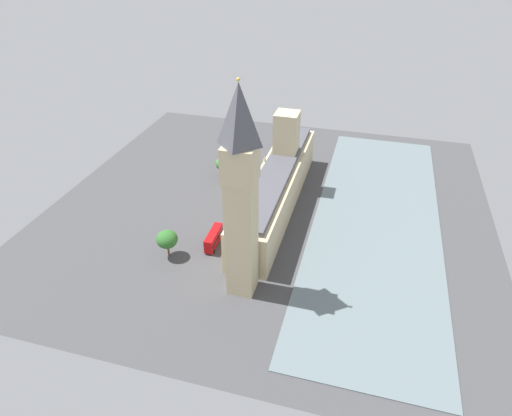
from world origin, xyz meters
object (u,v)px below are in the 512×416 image
(car_blue_far_end, at_px, (247,186))
(plane_tree_under_trees, at_px, (167,239))
(pedestrian_leading, at_px, (258,191))
(double_decker_bus_corner, at_px, (214,238))
(car_silver_by_river_gate, at_px, (255,161))
(street_lamp_trailing, at_px, (225,172))
(plane_tree_kerbside, at_px, (223,164))
(car_black_midblock, at_px, (232,211))
(clock_tower, at_px, (241,194))
(double_decker_bus_near_tower, at_px, (248,167))
(parliament_building, at_px, (277,184))

(car_blue_far_end, height_order, plane_tree_under_trees, plane_tree_under_trees)
(pedestrian_leading, bearing_deg, double_decker_bus_corner, 81.53)
(car_silver_by_river_gate, distance_m, plane_tree_under_trees, 64.84)
(double_decker_bus_corner, bearing_deg, street_lamp_trailing, -77.73)
(plane_tree_kerbside, bearing_deg, car_black_midblock, 115.18)
(clock_tower, distance_m, street_lamp_trailing, 63.48)
(car_blue_far_end, distance_m, double_decker_bus_corner, 35.22)
(clock_tower, distance_m, plane_tree_kerbside, 65.94)
(double_decker_bus_corner, xyz_separation_m, pedestrian_leading, (-4.74, -33.10, -1.95))
(clock_tower, xyz_separation_m, double_decker_bus_near_tower, (17.00, -62.41, -26.35))
(car_blue_far_end, relative_size, double_decker_bus_corner, 0.45)
(plane_tree_under_trees, bearing_deg, car_silver_by_river_gate, -97.24)
(clock_tower, height_order, car_blue_far_end, clock_tower)
(car_blue_far_end, distance_m, street_lamp_trailing, 10.24)
(car_black_midblock, relative_size, plane_tree_under_trees, 0.52)
(car_blue_far_end, distance_m, pedestrian_leading, 5.36)
(car_blue_far_end, bearing_deg, clock_tower, 104.70)
(pedestrian_leading, relative_size, street_lamp_trailing, 0.26)
(pedestrian_leading, bearing_deg, double_decker_bus_near_tower, -60.46)
(car_black_midblock, relative_size, double_decker_bus_corner, 0.42)
(clock_tower, xyz_separation_m, plane_tree_kerbside, (24.94, -56.43, -23.28))
(clock_tower, distance_m, double_decker_bus_corner, 33.55)
(parliament_building, height_order, car_black_midblock, parliament_building)
(double_decker_bus_corner, bearing_deg, clock_tower, 129.95)
(clock_tower, distance_m, car_black_midblock, 45.92)
(parliament_building, height_order, street_lamp_trailing, parliament_building)
(car_black_midblock, xyz_separation_m, plane_tree_kerbside, (10.80, -22.98, 4.81))
(street_lamp_trailing, bearing_deg, plane_tree_under_trees, 88.39)
(double_decker_bus_corner, bearing_deg, car_silver_by_river_gate, -89.02)
(car_silver_by_river_gate, xyz_separation_m, double_decker_bus_corner, (-2.65, 55.76, 1.75))
(double_decker_bus_near_tower, bearing_deg, car_black_midblock, -84.93)
(double_decker_bus_near_tower, xyz_separation_m, car_blue_far_end, (-2.99, 11.73, -1.75))
(plane_tree_kerbside, distance_m, plane_tree_under_trees, 49.30)
(double_decker_bus_corner, height_order, plane_tree_under_trees, plane_tree_under_trees)
(car_blue_far_end, height_order, double_decker_bus_corner, double_decker_bus_corner)
(double_decker_bus_near_tower, relative_size, plane_tree_kerbside, 1.30)
(car_silver_by_river_gate, distance_m, double_decker_bus_corner, 55.85)
(clock_tower, height_order, double_decker_bus_near_tower, clock_tower)
(pedestrian_leading, bearing_deg, car_blue_far_end, -23.13)
(double_decker_bus_corner, distance_m, plane_tree_kerbside, 42.53)
(pedestrian_leading, distance_m, street_lamp_trailing, 15.45)
(parliament_building, height_order, pedestrian_leading, parliament_building)
(clock_tower, bearing_deg, plane_tree_kerbside, -66.16)
(clock_tower, bearing_deg, parliament_building, -88.83)
(double_decker_bus_corner, relative_size, street_lamp_trailing, 1.82)
(parliament_building, distance_m, plane_tree_under_trees, 43.20)
(car_blue_far_end, height_order, pedestrian_leading, car_blue_far_end)
(car_blue_far_end, relative_size, plane_tree_under_trees, 0.55)
(clock_tower, height_order, street_lamp_trailing, clock_tower)
(car_silver_by_river_gate, bearing_deg, plane_tree_under_trees, 81.75)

